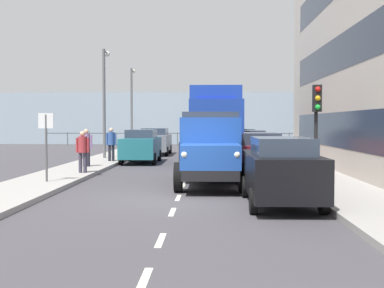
% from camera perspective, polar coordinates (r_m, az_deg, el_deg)
% --- Properties ---
extents(ground_plane, '(80.00, 80.00, 0.00)m').
position_cam_1_polar(ground_plane, '(23.88, -0.11, -2.58)').
color(ground_plane, '#423F44').
extents(sidewalk_left, '(2.30, 44.26, 0.15)m').
position_cam_1_polar(sidewalk_left, '(24.17, 11.27, -2.39)').
color(sidewalk_left, '#9E9993').
rests_on(sidewalk_left, ground_plane).
extents(sidewalk_right, '(2.30, 44.26, 0.15)m').
position_cam_1_polar(sidewalk_right, '(24.51, -11.33, -2.32)').
color(sidewalk_right, '#9E9993').
rests_on(sidewalk_right, ground_plane).
extents(road_centreline_markings, '(0.12, 40.97, 0.01)m').
position_cam_1_polar(road_centreline_markings, '(23.75, -0.12, -2.60)').
color(road_centreline_markings, silver).
rests_on(road_centreline_markings, ground_plane).
extents(sea_horizon, '(80.00, 0.80, 5.00)m').
position_cam_1_polar(sea_horizon, '(48.91, 0.96, 2.92)').
color(sea_horizon, '#8C9EAD').
rests_on(sea_horizon, ground_plane).
extents(seawall_railing, '(28.08, 0.08, 1.20)m').
position_cam_1_polar(seawall_railing, '(45.32, 0.88, 0.95)').
color(seawall_railing, '#4C5156').
rests_on(seawall_railing, ground_plane).
extents(truck_vintage_blue, '(2.17, 5.64, 2.43)m').
position_cam_1_polar(truck_vintage_blue, '(16.38, 2.09, -0.75)').
color(truck_vintage_blue, black).
rests_on(truck_vintage_blue, ground_plane).
extents(lorry_cargo_blue, '(2.58, 8.20, 3.87)m').
position_cam_1_polar(lorry_cargo_blue, '(25.81, 2.66, 2.40)').
color(lorry_cargo_blue, '#193899').
rests_on(lorry_cargo_blue, ground_plane).
extents(car_black_kerbside_near, '(1.77, 4.20, 1.72)m').
position_cam_1_polar(car_black_kerbside_near, '(12.93, 10.00, -2.90)').
color(car_black_kerbside_near, black).
rests_on(car_black_kerbside_near, ground_plane).
extents(car_maroon_kerbside_1, '(1.77, 3.89, 1.72)m').
position_cam_1_polar(car_maroon_kerbside_1, '(18.70, 7.50, -1.25)').
color(car_maroon_kerbside_1, maroon).
rests_on(car_maroon_kerbside_1, ground_plane).
extents(car_red_kerbside_2, '(1.92, 4.18, 1.72)m').
position_cam_1_polar(car_red_kerbside_2, '(24.35, 6.22, -0.39)').
color(car_red_kerbside_2, '#B21E1E').
rests_on(car_red_kerbside_2, ground_plane).
extents(car_navy_kerbside_3, '(1.87, 4.25, 1.72)m').
position_cam_1_polar(car_navy_kerbside_3, '(29.55, 5.47, 0.11)').
color(car_navy_kerbside_3, navy).
rests_on(car_navy_kerbside_3, ground_plane).
extents(car_teal_oppositeside_0, '(1.81, 4.23, 1.72)m').
position_cam_1_polar(car_teal_oppositeside_0, '(26.26, -5.76, -0.18)').
color(car_teal_oppositeside_0, '#1E6670').
rests_on(car_teal_oppositeside_0, ground_plane).
extents(car_grey_oppositeside_1, '(1.96, 4.31, 1.72)m').
position_cam_1_polar(car_grey_oppositeside_1, '(32.73, -4.22, 0.34)').
color(car_grey_oppositeside_1, slate).
rests_on(car_grey_oppositeside_1, ground_plane).
extents(pedestrian_couple_a, '(0.53, 0.34, 1.62)m').
position_cam_1_polar(pedestrian_couple_a, '(19.93, -12.25, -0.48)').
color(pedestrian_couple_a, '#383342').
rests_on(pedestrian_couple_a, sidewalk_right).
extents(pedestrian_strolling, '(0.53, 0.34, 1.66)m').
position_cam_1_polar(pedestrian_strolling, '(22.73, -11.85, -0.05)').
color(pedestrian_strolling, black).
rests_on(pedestrian_strolling, sidewalk_right).
extents(pedestrian_couple_b, '(0.53, 0.34, 1.68)m').
position_cam_1_polar(pedestrian_couple_b, '(25.73, -9.11, 0.28)').
color(pedestrian_couple_b, black).
rests_on(pedestrian_couple_b, sidewalk_right).
extents(traffic_light_near, '(0.28, 0.41, 3.20)m').
position_cam_1_polar(traffic_light_near, '(17.49, 13.90, 3.62)').
color(traffic_light_near, black).
rests_on(traffic_light_near, sidewalk_left).
extents(lamp_post_promenade, '(0.32, 1.14, 5.96)m').
position_cam_1_polar(lamp_post_promenade, '(28.25, -9.83, 5.74)').
color(lamp_post_promenade, '#59595B').
rests_on(lamp_post_promenade, sidewalk_right).
extents(lamp_post_far, '(0.32, 1.14, 5.96)m').
position_cam_1_polar(lamp_post_far, '(37.90, -6.80, 4.91)').
color(lamp_post_far, '#59595B').
rests_on(lamp_post_far, sidewalk_right).
extents(street_sign, '(0.50, 0.07, 2.25)m').
position_cam_1_polar(street_sign, '(17.22, -16.14, 0.99)').
color(street_sign, '#4C4C4C').
rests_on(street_sign, sidewalk_right).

